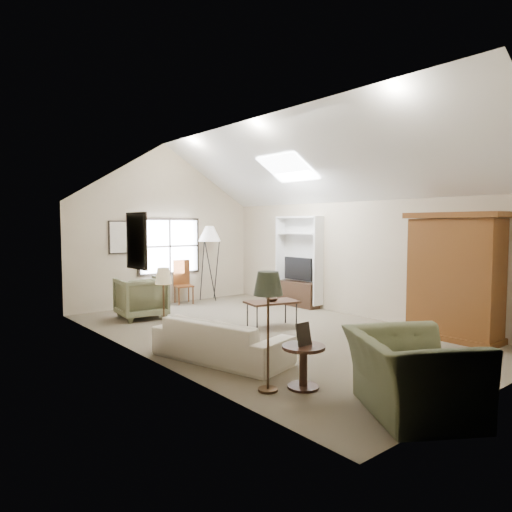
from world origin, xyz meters
TOP-DOWN VIEW (x-y plane):
  - room_shell at (0.00, 0.00)m, footprint 5.01×8.01m
  - window at (0.10, 3.96)m, footprint 1.72×0.08m
  - skylight at (1.30, 0.90)m, footprint 0.80×1.20m
  - wall_art at (-1.88, 1.94)m, footprint 1.97×3.71m
  - armoire at (2.18, -2.40)m, footprint 0.60×1.50m
  - tv_alcove at (2.34, 1.60)m, footprint 0.32×1.30m
  - media_console at (2.32, 1.60)m, footprint 0.34×1.18m
  - tv_panel at (2.32, 1.60)m, footprint 0.05×0.90m
  - sofa at (-1.69, -0.84)m, footprint 1.35×2.26m
  - armchair_near at (-1.25, -3.70)m, footprint 1.66×1.71m
  - armchair_far at (-1.28, 2.71)m, footprint 1.04×1.07m
  - coffee_table at (0.32, 0.29)m, footprint 1.10×0.76m
  - bowl at (0.32, 0.29)m, footprint 0.29×0.29m
  - side_table at (-1.59, -2.44)m, footprint 0.65×0.65m
  - side_chair at (0.35, 3.70)m, footprint 0.51×0.51m
  - tripod_lamp at (1.14, 3.70)m, footprint 0.75×0.75m
  - dark_lamp at (-1.99, -2.24)m, footprint 0.43×0.43m
  - tan_lamp at (-1.99, 0.36)m, footprint 0.32×0.32m

SIDE VIEW (x-z plane):
  - coffee_table at x=0.32m, z-range 0.00..0.51m
  - side_table at x=-1.59m, z-range 0.00..0.53m
  - media_console at x=2.32m, z-range 0.00..0.60m
  - sofa at x=-1.69m, z-range 0.00..0.62m
  - armchair_near at x=-1.25m, z-range 0.00..0.85m
  - armchair_far at x=-1.28m, z-range 0.00..0.88m
  - bowl at x=0.32m, z-range 0.51..0.57m
  - side_chair at x=0.35m, z-range 0.00..1.09m
  - tan_lamp at x=-1.99m, z-range 0.00..1.32m
  - dark_lamp at x=-1.99m, z-range 0.00..1.47m
  - tv_panel at x=2.32m, z-range 0.65..1.20m
  - tripod_lamp at x=1.14m, z-range 0.00..1.99m
  - armoire at x=2.18m, z-range 0.00..2.20m
  - tv_alcove at x=2.34m, z-range 0.10..2.20m
  - window at x=0.10m, z-range 0.74..2.16m
  - wall_art at x=-1.88m, z-range 1.29..2.17m
  - room_shell at x=0.00m, z-range 1.21..5.21m
  - skylight at x=1.30m, z-range 2.96..3.48m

